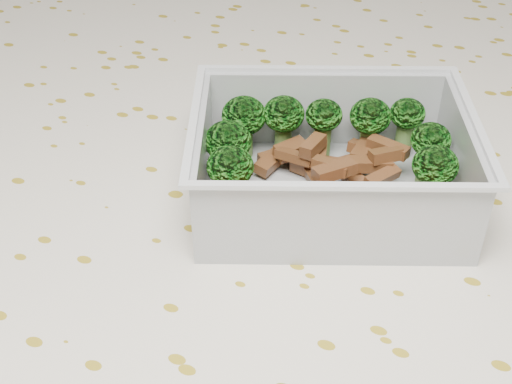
% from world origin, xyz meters
% --- Properties ---
extents(dining_table, '(1.40, 0.90, 0.75)m').
position_xyz_m(dining_table, '(0.00, 0.00, 0.67)').
color(dining_table, brown).
rests_on(dining_table, ground).
extents(tablecloth, '(1.46, 0.96, 0.19)m').
position_xyz_m(tablecloth, '(0.00, 0.00, 0.72)').
color(tablecloth, silver).
rests_on(tablecloth, dining_table).
extents(lunch_container, '(0.22, 0.20, 0.06)m').
position_xyz_m(lunch_container, '(0.04, 0.03, 0.78)').
color(lunch_container, silver).
rests_on(lunch_container, tablecloth).
extents(broccoli_florets, '(0.16, 0.13, 0.05)m').
position_xyz_m(broccoli_florets, '(0.02, 0.05, 0.79)').
color(broccoli_florets, '#608C3F').
rests_on(broccoli_florets, lunch_container).
extents(meat_pile, '(0.10, 0.09, 0.03)m').
position_xyz_m(meat_pile, '(0.03, 0.05, 0.77)').
color(meat_pile, brown).
rests_on(meat_pile, lunch_container).
extents(sausage, '(0.15, 0.06, 0.02)m').
position_xyz_m(sausage, '(0.06, 0.00, 0.78)').
color(sausage, '#BB3910').
rests_on(sausage, lunch_container).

